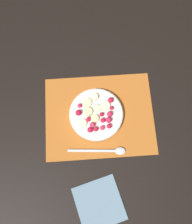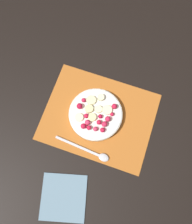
% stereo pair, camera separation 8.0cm
% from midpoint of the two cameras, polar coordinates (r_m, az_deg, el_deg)
% --- Properties ---
extents(ground_plane, '(3.00, 3.00, 0.00)m').
position_cam_midpoint_polar(ground_plane, '(0.84, -1.79, -1.46)').
color(ground_plane, black).
extents(placemat, '(0.41, 0.33, 0.01)m').
position_cam_midpoint_polar(placemat, '(0.84, -1.80, -1.41)').
color(placemat, '#B26023').
rests_on(placemat, ground_plane).
extents(fruit_bowl, '(0.20, 0.20, 0.05)m').
position_cam_midpoint_polar(fruit_bowl, '(0.82, -2.76, -0.88)').
color(fruit_bowl, silver).
rests_on(fruit_bowl, placemat).
extents(spoon, '(0.21, 0.03, 0.01)m').
position_cam_midpoint_polar(spoon, '(0.81, 0.32, -10.69)').
color(spoon, silver).
rests_on(spoon, placemat).
extents(napkin, '(0.19, 0.19, 0.01)m').
position_cam_midpoint_polar(napkin, '(0.82, -2.14, -23.38)').
color(napkin, slate).
rests_on(napkin, ground_plane).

